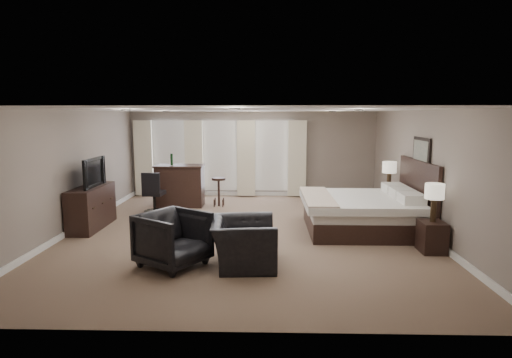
{
  "coord_description": "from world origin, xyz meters",
  "views": [
    {
      "loc": [
        0.45,
        -8.89,
        2.5
      ],
      "look_at": [
        0.2,
        0.4,
        1.1
      ],
      "focal_mm": 30.0,
      "sensor_mm": 36.0,
      "label": 1
    }
  ],
  "objects_px": {
    "nightstand_far": "(388,203)",
    "tv": "(90,183)",
    "armchair_near": "(244,235)",
    "bar_counter": "(180,185)",
    "nightstand_near": "(432,237)",
    "bar_stool_left": "(179,192)",
    "lamp_far": "(389,176)",
    "desk_chair": "(154,192)",
    "lamp_near": "(434,203)",
    "bar_stool_right": "(219,192)",
    "armchair_far": "(173,236)",
    "bed": "(366,196)",
    "dresser": "(92,207)"
  },
  "relations": [
    {
      "from": "nightstand_far",
      "to": "tv",
      "type": "xyz_separation_m",
      "value": [
        -6.92,
        -1.39,
        0.68
      ]
    },
    {
      "from": "nightstand_far",
      "to": "armchair_near",
      "type": "xyz_separation_m",
      "value": [
        -3.41,
        -3.69,
        0.2
      ]
    },
    {
      "from": "tv",
      "to": "bar_counter",
      "type": "xyz_separation_m",
      "value": [
        1.5,
        2.35,
        -0.43
      ]
    },
    {
      "from": "nightstand_near",
      "to": "bar_stool_left",
      "type": "height_order",
      "value": "bar_stool_left"
    },
    {
      "from": "nightstand_far",
      "to": "bar_stool_left",
      "type": "xyz_separation_m",
      "value": [
        -5.46,
        1.02,
        0.05
      ]
    },
    {
      "from": "lamp_far",
      "to": "desk_chair",
      "type": "xyz_separation_m",
      "value": [
        -5.93,
        0.17,
        -0.47
      ]
    },
    {
      "from": "lamp_near",
      "to": "armchair_near",
      "type": "bearing_deg",
      "value": -166.91
    },
    {
      "from": "bar_stool_right",
      "to": "desk_chair",
      "type": "distance_m",
      "value": 1.77
    },
    {
      "from": "nightstand_far",
      "to": "armchair_far",
      "type": "relative_size",
      "value": 0.64
    },
    {
      "from": "lamp_near",
      "to": "bar_stool_left",
      "type": "distance_m",
      "value": 6.75
    },
    {
      "from": "bar_stool_right",
      "to": "bar_stool_left",
      "type": "bearing_deg",
      "value": 176.33
    },
    {
      "from": "desk_chair",
      "to": "armchair_far",
      "type": "bearing_deg",
      "value": 113.89
    },
    {
      "from": "nightstand_near",
      "to": "armchair_far",
      "type": "height_order",
      "value": "armchair_far"
    },
    {
      "from": "bed",
      "to": "nightstand_far",
      "type": "xyz_separation_m",
      "value": [
        0.89,
        1.45,
        -0.45
      ]
    },
    {
      "from": "nightstand_far",
      "to": "lamp_far",
      "type": "bearing_deg",
      "value": 0.0
    },
    {
      "from": "nightstand_near",
      "to": "nightstand_far",
      "type": "xyz_separation_m",
      "value": [
        0.0,
        2.9,
        0.04
      ]
    },
    {
      "from": "lamp_near",
      "to": "dresser",
      "type": "distance_m",
      "value": 7.1
    },
    {
      "from": "lamp_far",
      "to": "dresser",
      "type": "height_order",
      "value": "lamp_far"
    },
    {
      "from": "dresser",
      "to": "bar_stool_left",
      "type": "height_order",
      "value": "dresser"
    },
    {
      "from": "bed",
      "to": "lamp_far",
      "type": "bearing_deg",
      "value": 58.46
    },
    {
      "from": "bar_counter",
      "to": "lamp_far",
      "type": "bearing_deg",
      "value": -10.03
    },
    {
      "from": "lamp_near",
      "to": "lamp_far",
      "type": "xyz_separation_m",
      "value": [
        0.0,
        2.9,
        0.08
      ]
    },
    {
      "from": "tv",
      "to": "armchair_far",
      "type": "xyz_separation_m",
      "value": [
        2.34,
        -2.35,
        -0.5
      ]
    },
    {
      "from": "tv",
      "to": "bar_stool_left",
      "type": "xyz_separation_m",
      "value": [
        1.46,
        2.42,
        -0.63
      ]
    },
    {
      "from": "lamp_near",
      "to": "tv",
      "type": "relative_size",
      "value": 0.63
    },
    {
      "from": "lamp_far",
      "to": "desk_chair",
      "type": "height_order",
      "value": "lamp_far"
    },
    {
      "from": "nightstand_far",
      "to": "bar_stool_right",
      "type": "bearing_deg",
      "value": 167.68
    },
    {
      "from": "bar_stool_left",
      "to": "desk_chair",
      "type": "bearing_deg",
      "value": -118.87
    },
    {
      "from": "nightstand_far",
      "to": "bar_counter",
      "type": "bearing_deg",
      "value": 169.97
    },
    {
      "from": "dresser",
      "to": "tv",
      "type": "xyz_separation_m",
      "value": [
        0.0,
        0.0,
        0.54
      ]
    },
    {
      "from": "bed",
      "to": "desk_chair",
      "type": "distance_m",
      "value": 5.3
    },
    {
      "from": "dresser",
      "to": "armchair_near",
      "type": "bearing_deg",
      "value": -33.24
    },
    {
      "from": "bar_counter",
      "to": "dresser",
      "type": "bearing_deg",
      "value": -122.49
    },
    {
      "from": "armchair_far",
      "to": "bar_stool_left",
      "type": "distance_m",
      "value": 4.85
    },
    {
      "from": "armchair_near",
      "to": "bar_counter",
      "type": "distance_m",
      "value": 5.07
    },
    {
      "from": "armchair_near",
      "to": "bar_stool_left",
      "type": "distance_m",
      "value": 5.14
    },
    {
      "from": "tv",
      "to": "dresser",
      "type": "bearing_deg",
      "value": -180.0
    },
    {
      "from": "tv",
      "to": "bar_stool_right",
      "type": "relative_size",
      "value": 1.4
    },
    {
      "from": "bar_stool_left",
      "to": "bar_stool_right",
      "type": "height_order",
      "value": "bar_stool_right"
    },
    {
      "from": "bed",
      "to": "nightstand_far",
      "type": "distance_m",
      "value": 1.76
    },
    {
      "from": "bar_stool_left",
      "to": "desk_chair",
      "type": "relative_size",
      "value": 0.71
    },
    {
      "from": "dresser",
      "to": "lamp_far",
      "type": "bearing_deg",
      "value": 11.39
    },
    {
      "from": "lamp_far",
      "to": "bar_stool_right",
      "type": "distance_m",
      "value": 4.5
    },
    {
      "from": "lamp_far",
      "to": "armchair_near",
      "type": "relative_size",
      "value": 0.59
    },
    {
      "from": "bed",
      "to": "tv",
      "type": "xyz_separation_m",
      "value": [
        -6.03,
        0.06,
        0.23
      ]
    },
    {
      "from": "lamp_far",
      "to": "bar_stool_left",
      "type": "relative_size",
      "value": 0.94
    },
    {
      "from": "tv",
      "to": "bar_counter",
      "type": "relative_size",
      "value": 0.84
    },
    {
      "from": "bar_counter",
      "to": "armchair_near",
      "type": "bearing_deg",
      "value": -66.64
    },
    {
      "from": "bar_stool_left",
      "to": "lamp_far",
      "type": "bearing_deg",
      "value": -10.6
    },
    {
      "from": "nightstand_far",
      "to": "desk_chair",
      "type": "relative_size",
      "value": 0.61
    }
  ]
}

